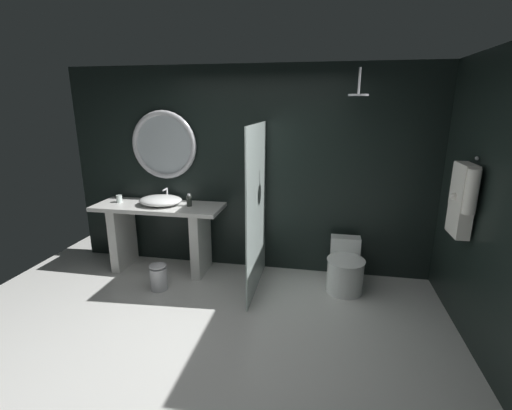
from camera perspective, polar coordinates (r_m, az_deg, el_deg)
The scene contains 13 objects.
ground_plane at distance 3.51m, azimuth -7.62°, elevation -22.01°, with size 5.76×5.76×0.00m, color silver.
back_wall_panel at distance 4.70m, azimuth -0.95°, elevation 5.35°, with size 4.80×0.10×2.60m, color black.
side_wall_right at distance 3.76m, azimuth 32.47°, elevation 0.30°, with size 0.10×2.47×2.60m, color black.
vanity_counter at distance 4.90m, azimuth -14.79°, elevation -3.60°, with size 1.64×0.59×0.89m.
vessel_sink at distance 4.78m, azimuth -14.76°, elevation 0.71°, with size 0.55×0.45×0.18m.
tumbler_cup at distance 5.08m, azimuth -20.69°, elevation 0.92°, with size 0.07×0.07×0.10m, color silver.
soap_dispenser at distance 4.64m, azimuth -10.46°, elevation 0.67°, with size 0.06×0.06×0.16m.
round_wall_mirror at distance 4.92m, azimuth -14.26°, elevation 9.11°, with size 0.88×0.07×0.88m.
shower_glass_panel at distance 4.14m, azimuth 0.09°, elevation -0.78°, with size 0.02×1.14×1.93m, color silver.
rain_shower_head at distance 4.13m, azimuth 15.80°, elevation 16.58°, with size 0.21×0.21×0.29m.
hanging_bathrobe at distance 3.86m, azimuth 29.67°, elevation 1.14°, with size 0.20×0.48×0.75m.
toilet at distance 4.48m, azimuth 13.81°, elevation -9.77°, with size 0.44×0.62×0.57m.
waste_bin at distance 4.52m, azimuth -15.06°, elevation -10.76°, with size 0.20×0.20×0.33m.
Camera 1 is at (0.94, -2.62, 2.13)m, focal length 25.47 mm.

